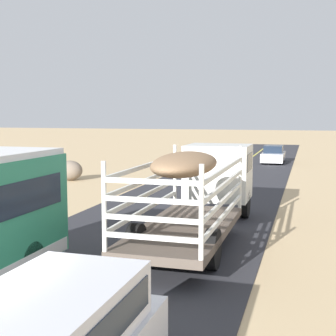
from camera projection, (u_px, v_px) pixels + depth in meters
name	position (u px, v px, depth m)	size (l,w,h in m)	color
livestock_truck	(207.00, 180.00, 17.16)	(2.53, 9.70, 3.02)	silver
car_far	(273.00, 155.00, 40.56)	(1.80, 4.40, 1.46)	silver
boulder_near_shoulder	(70.00, 170.00, 29.89)	(1.59, 1.35, 1.25)	#756656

